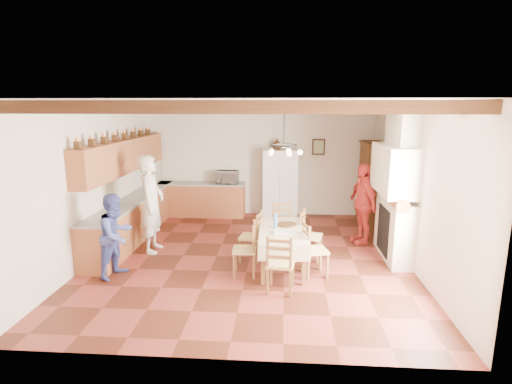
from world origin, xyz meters
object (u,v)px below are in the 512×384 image
chair_left_far (251,236)px  chair_right_near (315,249)px  hutch (371,185)px  person_woman_red (362,204)px  refrigerator (280,183)px  person_woman_blue (116,235)px  microwave (227,177)px  dining_table (283,234)px  chair_right_far (311,235)px  person_man (152,204)px  chair_end_far (283,227)px  chair_end_near (280,263)px  chair_left_near (244,249)px

chair_left_far → chair_right_near: 1.34m
chair_left_far → hutch: bearing=139.6°
hutch → person_woman_red: size_ratio=1.20×
refrigerator → chair_left_far: 3.23m
person_woman_blue → microwave: 4.20m
refrigerator → chair_left_far: size_ratio=1.88×
hutch → dining_table: (-2.11, -2.67, -0.40)m
hutch → chair_right_near: bearing=-116.9°
dining_table → chair_left_far: bearing=151.4°
chair_right_far → person_man: 3.23m
chair_right_near → chair_end_far: bearing=10.3°
refrigerator → microwave: bearing=-177.9°
chair_end_near → microwave: size_ratio=1.66×
refrigerator → microwave: (-1.40, -0.09, 0.16)m
refrigerator → dining_table: (0.09, -3.49, -0.26)m
chair_left_near → person_man: size_ratio=0.49×
refrigerator → microwave: 1.41m
refrigerator → chair_right_near: 3.88m
chair_right_far → person_woman_red: bearing=-35.2°
hutch → chair_right_near: (-1.54, -2.98, -0.56)m
hutch → chair_left_near: bearing=-131.9°
dining_table → chair_end_far: (-0.00, 0.97, -0.16)m
hutch → person_man: bearing=-156.8°
chair_left_near → person_woman_red: bearing=126.2°
chair_left_far → chair_end_near: (0.58, -1.31, 0.00)m
refrigerator → hutch: size_ratio=0.87×
chair_left_far → chair_right_near: size_ratio=1.00×
chair_right_near → microwave: size_ratio=1.66×
hutch → chair_end_near: 4.26m
refrigerator → chair_end_near: bearing=-90.7°
chair_left_near → chair_left_far: (0.05, 0.70, 0.00)m
dining_table → chair_end_near: bearing=-91.6°
chair_right_far → chair_end_near: bearing=170.6°
chair_left_far → microwave: size_ratio=1.66×
person_woman_red → chair_end_far: bearing=-90.2°
chair_left_far → person_man: person_man is taller
chair_end_near → chair_end_far: size_ratio=1.00×
hutch → chair_end_far: 2.77m
dining_table → person_woman_red: 2.26m
chair_end_near → person_woman_blue: person_woman_blue is taller
dining_table → chair_end_far: 0.98m
chair_end_far → person_man: size_ratio=0.49×
chair_right_far → person_man: (-3.18, 0.23, 0.51)m
chair_end_far → person_woman_red: bearing=10.1°
chair_left_near → person_man: (-1.97, 1.05, 0.51)m
dining_table → person_man: size_ratio=0.85×
person_man → person_woman_red: size_ratio=1.14×
dining_table → chair_left_near: (-0.66, -0.37, -0.16)m
chair_left_near → microwave: (-0.82, 3.78, 0.58)m
person_woman_red → dining_table: bearing=-65.8°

